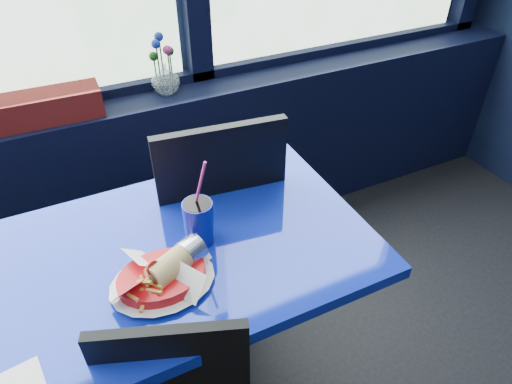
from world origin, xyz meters
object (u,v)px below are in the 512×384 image
object	(u,v)px
food_basket	(164,275)
chair_near_back	(209,211)
flower_vase	(165,75)
ketchup_bottle	(202,167)
soda_cup	(199,221)
near_table	(168,295)
planter_box	(26,110)

from	to	relation	value
food_basket	chair_near_back	bearing A→B (deg)	57.06
flower_vase	food_basket	distance (m)	1.03
ketchup_bottle	soda_cup	size ratio (longest dim) A/B	0.68
near_table	soda_cup	bearing A→B (deg)	0.54
planter_box	flower_vase	xyz separation A→B (m)	(0.55, 0.03, 0.02)
flower_vase	ketchup_bottle	xyz separation A→B (m)	(-0.08, -0.64, -0.04)
near_table	ketchup_bottle	bearing A→B (deg)	46.16
chair_near_back	food_basket	bearing A→B (deg)	64.10
near_table	planter_box	distance (m)	0.92
chair_near_back	soda_cup	size ratio (longest dim) A/B	3.44
ketchup_bottle	soda_cup	bearing A→B (deg)	-112.87
chair_near_back	planter_box	distance (m)	0.79
near_table	food_basket	bearing A→B (deg)	-99.35
planter_box	flower_vase	world-z (taller)	flower_vase
food_basket	ketchup_bottle	world-z (taller)	ketchup_bottle
planter_box	flower_vase	bearing A→B (deg)	4.56
flower_vase	soda_cup	xyz separation A→B (m)	(-0.17, -0.87, -0.06)
planter_box	food_basket	distance (m)	0.98
ketchup_bottle	chair_near_back	bearing A→B (deg)	66.33
ketchup_bottle	near_table	bearing A→B (deg)	-133.84
ketchup_bottle	soda_cup	world-z (taller)	soda_cup
food_basket	soda_cup	xyz separation A→B (m)	(0.14, 0.11, 0.04)
food_basket	near_table	bearing A→B (deg)	80.45
flower_vase	ketchup_bottle	size ratio (longest dim) A/B	1.30
chair_near_back	ketchup_bottle	bearing A→B (deg)	73.17
chair_near_back	flower_vase	bearing A→B (deg)	-87.08
food_basket	ketchup_bottle	size ratio (longest dim) A/B	1.28
near_table	soda_cup	xyz separation A→B (m)	(0.12, 0.00, 0.25)
near_table	planter_box	world-z (taller)	planter_box
chair_near_back	flower_vase	xyz separation A→B (m)	(0.04, 0.55, 0.31)
flower_vase	ketchup_bottle	distance (m)	0.65
food_basket	soda_cup	distance (m)	0.18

